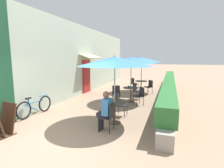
{
  "coord_description": "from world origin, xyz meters",
  "views": [
    {
      "loc": [
        2.8,
        -3.67,
        2.25
      ],
      "look_at": [
        0.15,
        4.22,
        1.0
      ],
      "focal_mm": 28.0,
      "sensor_mm": 36.0,
      "label": 1
    }
  ],
  "objects_px": {
    "patio_umbrella_near": "(115,61)",
    "cafe_chair_far_left": "(134,83)",
    "cafe_chair_near_left": "(108,115)",
    "patio_umbrella_far": "(142,60)",
    "patio_table_near": "(115,108)",
    "coffee_cup_near": "(111,100)",
    "cafe_chair_mid_left": "(140,95)",
    "menu_board": "(1,120)",
    "cafe_chair_mid_right": "(136,90)",
    "patio_umbrella_mid": "(131,60)",
    "cafe_chair_mid_back": "(116,92)",
    "bicycle_leaning": "(35,106)",
    "cafe_chair_far_right": "(149,86)",
    "cafe_chair_near_right": "(119,103)",
    "patio_table_mid": "(131,91)",
    "patio_table_far": "(141,84)",
    "seated_patron_near_left": "(105,109)",
    "coffee_cup_mid": "(129,87)"
  },
  "relations": [
    {
      "from": "patio_umbrella_far",
      "to": "patio_table_far",
      "type": "bearing_deg",
      "value": -104.04
    },
    {
      "from": "cafe_chair_mid_left",
      "to": "menu_board",
      "type": "relative_size",
      "value": 0.94
    },
    {
      "from": "coffee_cup_near",
      "to": "patio_table_mid",
      "type": "height_order",
      "value": "coffee_cup_near"
    },
    {
      "from": "cafe_chair_near_left",
      "to": "cafe_chair_mid_left",
      "type": "height_order",
      "value": "same"
    },
    {
      "from": "patio_table_near",
      "to": "cafe_chair_far_right",
      "type": "bearing_deg",
      "value": 84.14
    },
    {
      "from": "cafe_chair_far_left",
      "to": "patio_umbrella_near",
      "type": "bearing_deg",
      "value": -39.8
    },
    {
      "from": "patio_table_far",
      "to": "coffee_cup_near",
      "type": "bearing_deg",
      "value": -91.14
    },
    {
      "from": "cafe_chair_near_left",
      "to": "cafe_chair_far_left",
      "type": "xyz_separation_m",
      "value": [
        -0.65,
        7.03,
        0.0
      ]
    },
    {
      "from": "patio_table_near",
      "to": "patio_umbrella_far",
      "type": "distance_m",
      "value": 6.04
    },
    {
      "from": "patio_umbrella_near",
      "to": "cafe_chair_far_left",
      "type": "relative_size",
      "value": 2.87
    },
    {
      "from": "patio_umbrella_far",
      "to": "seated_patron_near_left",
      "type": "bearing_deg",
      "value": -90.37
    },
    {
      "from": "patio_table_near",
      "to": "cafe_chair_mid_right",
      "type": "bearing_deg",
      "value": 89.38
    },
    {
      "from": "cafe_chair_mid_left",
      "to": "cafe_chair_near_right",
      "type": "bearing_deg",
      "value": 123.59
    },
    {
      "from": "cafe_chair_mid_left",
      "to": "cafe_chair_mid_right",
      "type": "relative_size",
      "value": 1.0
    },
    {
      "from": "cafe_chair_near_right",
      "to": "menu_board",
      "type": "bearing_deg",
      "value": -43.07
    },
    {
      "from": "coffee_cup_mid",
      "to": "seated_patron_near_left",
      "type": "bearing_deg",
      "value": -87.85
    },
    {
      "from": "seated_patron_near_left",
      "to": "patio_table_mid",
      "type": "height_order",
      "value": "seated_patron_near_left"
    },
    {
      "from": "patio_table_near",
      "to": "coffee_cup_near",
      "type": "relative_size",
      "value": 8.87
    },
    {
      "from": "cafe_chair_near_right",
      "to": "coffee_cup_mid",
      "type": "relative_size",
      "value": 9.67
    },
    {
      "from": "patio_table_near",
      "to": "bicycle_leaning",
      "type": "bearing_deg",
      "value": -176.15
    },
    {
      "from": "cafe_chair_mid_back",
      "to": "patio_umbrella_mid",
      "type": "bearing_deg",
      "value": 5.91
    },
    {
      "from": "cafe_chair_near_left",
      "to": "patio_umbrella_far",
      "type": "relative_size",
      "value": 0.35
    },
    {
      "from": "seated_patron_near_left",
      "to": "coffee_cup_mid",
      "type": "distance_m",
      "value": 3.79
    },
    {
      "from": "cafe_chair_near_right",
      "to": "coffee_cup_near",
      "type": "xyz_separation_m",
      "value": [
        -0.1,
        -0.68,
        0.28
      ]
    },
    {
      "from": "cafe_chair_near_right",
      "to": "cafe_chair_far_left",
      "type": "relative_size",
      "value": 1.0
    },
    {
      "from": "cafe_chair_mid_left",
      "to": "cafe_chair_mid_right",
      "type": "height_order",
      "value": "same"
    },
    {
      "from": "seated_patron_near_left",
      "to": "cafe_chair_mid_back",
      "type": "bearing_deg",
      "value": 14.65
    },
    {
      "from": "cafe_chair_mid_right",
      "to": "cafe_chair_mid_back",
      "type": "relative_size",
      "value": 1.0
    },
    {
      "from": "cafe_chair_mid_right",
      "to": "patio_umbrella_near",
      "type": "bearing_deg",
      "value": 17.47
    },
    {
      "from": "cafe_chair_near_right",
      "to": "patio_table_mid",
      "type": "distance_m",
      "value": 2.34
    },
    {
      "from": "coffee_cup_near",
      "to": "patio_table_far",
      "type": "bearing_deg",
      "value": 88.86
    },
    {
      "from": "patio_umbrella_near",
      "to": "cafe_chair_mid_right",
      "type": "distance_m",
      "value": 4.13
    },
    {
      "from": "cafe_chair_mid_left",
      "to": "menu_board",
      "type": "xyz_separation_m",
      "value": [
        -3.28,
        -4.56,
        -0.06
      ]
    },
    {
      "from": "seated_patron_near_left",
      "to": "bicycle_leaning",
      "type": "distance_m",
      "value": 3.22
    },
    {
      "from": "cafe_chair_mid_back",
      "to": "bicycle_leaning",
      "type": "relative_size",
      "value": 0.5
    },
    {
      "from": "coffee_cup_mid",
      "to": "patio_umbrella_near",
      "type": "bearing_deg",
      "value": -85.99
    },
    {
      "from": "coffee_cup_near",
      "to": "patio_umbrella_far",
      "type": "height_order",
      "value": "patio_umbrella_far"
    },
    {
      "from": "coffee_cup_near",
      "to": "cafe_chair_mid_back",
      "type": "relative_size",
      "value": 0.1
    },
    {
      "from": "seated_patron_near_left",
      "to": "cafe_chair_mid_back",
      "type": "distance_m",
      "value": 3.67
    },
    {
      "from": "cafe_chair_far_right",
      "to": "menu_board",
      "type": "xyz_separation_m",
      "value": [
        -3.4,
        -7.34,
        -0.06
      ]
    },
    {
      "from": "patio_umbrella_mid",
      "to": "cafe_chair_mid_left",
      "type": "distance_m",
      "value": 1.78
    },
    {
      "from": "patio_table_near",
      "to": "cafe_chair_far_left",
      "type": "bearing_deg",
      "value": 95.52
    },
    {
      "from": "patio_table_far",
      "to": "cafe_chair_mid_left",
      "type": "bearing_deg",
      "value": -81.86
    },
    {
      "from": "patio_table_near",
      "to": "patio_umbrella_mid",
      "type": "bearing_deg",
      "value": 92.15
    },
    {
      "from": "cafe_chair_far_left",
      "to": "cafe_chair_far_right",
      "type": "height_order",
      "value": "same"
    },
    {
      "from": "coffee_cup_near",
      "to": "patio_umbrella_mid",
      "type": "height_order",
      "value": "patio_umbrella_mid"
    },
    {
      "from": "cafe_chair_near_right",
      "to": "cafe_chair_mid_right",
      "type": "relative_size",
      "value": 1.0
    },
    {
      "from": "cafe_chair_far_right",
      "to": "bicycle_leaning",
      "type": "bearing_deg",
      "value": 100.57
    },
    {
      "from": "seated_patron_near_left",
      "to": "patio_umbrella_far",
      "type": "bearing_deg",
      "value": 2.44
    },
    {
      "from": "cafe_chair_mid_right",
      "to": "cafe_chair_far_left",
      "type": "height_order",
      "value": "same"
    }
  ]
}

